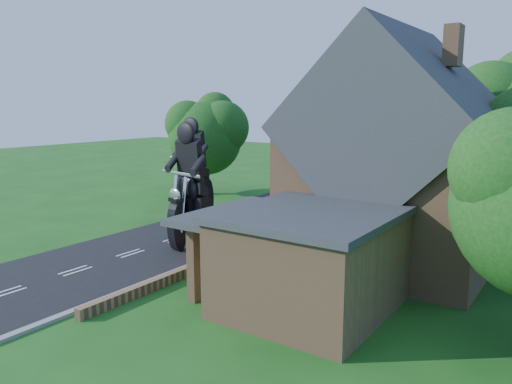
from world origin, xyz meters
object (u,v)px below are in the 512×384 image
Objects in this scene: house at (397,164)px; motorcycle_lead at (192,229)px; annex at (308,258)px; motorcycle_follow at (195,205)px; garden_wall at (266,240)px.

house is 10.11m from motorcycle_lead.
motorcycle_lead is (-8.80, -3.59, -3.43)m from house.
house is 7.30m from annex.
motorcycle_lead is at bearing -157.82° from house.
motorcycle_follow reaches higher than motorcycle_lead.
house is at bearing -178.05° from motorcycle_follow.
annex is 14.28m from motorcycle_follow.
garden_wall is at bearing 133.84° from annex.
motorcycle_follow is (-12.59, 0.94, -3.42)m from house.
house reaches higher than annex.
house is 5.16× the size of motorcycle_follow.
motorcycle_follow is at bearing 163.10° from garden_wall.
annex is at bearing 153.33° from motorcycle_follow.
motorcycle_lead is at bearing 158.57° from annex.
house reaches higher than motorcycle_follow.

